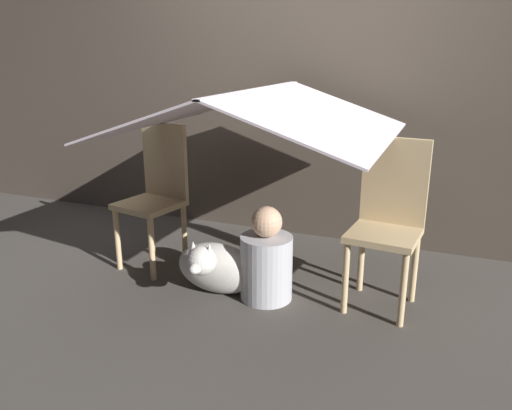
{
  "coord_description": "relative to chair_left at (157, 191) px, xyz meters",
  "views": [
    {
      "loc": [
        1.04,
        -2.53,
        1.38
      ],
      "look_at": [
        0.0,
        0.07,
        0.51
      ],
      "focal_mm": 35.0,
      "sensor_mm": 36.0,
      "label": 1
    }
  ],
  "objects": [
    {
      "name": "sheet_canopy",
      "position": [
        0.73,
        -0.07,
        0.55
      ],
      "size": [
        1.49,
        1.38,
        0.26
      ],
      "color": "silver"
    },
    {
      "name": "dog",
      "position": [
        0.55,
        -0.27,
        -0.33
      ],
      "size": [
        0.51,
        0.41,
        0.38
      ],
      "color": "silver",
      "rests_on": "ground_plane"
    },
    {
      "name": "wall_back",
      "position": [
        0.73,
        0.92,
        0.75
      ],
      "size": [
        7.0,
        0.05,
        2.5
      ],
      "color": "#4C4238",
      "rests_on": "ground_plane"
    },
    {
      "name": "chair_right",
      "position": [
        1.48,
        0.0,
        0.0
      ],
      "size": [
        0.4,
        0.4,
        0.93
      ],
      "rotation": [
        0.0,
        0.0,
        -0.1
      ],
      "color": "#D1B27F",
      "rests_on": "ground_plane"
    },
    {
      "name": "chair_left",
      "position": [
        0.0,
        0.0,
        0.0
      ],
      "size": [
        0.43,
        0.43,
        0.93
      ],
      "rotation": [
        0.0,
        0.0,
        -0.2
      ],
      "color": "#D1B27F",
      "rests_on": "ground_plane"
    },
    {
      "name": "ground_plane",
      "position": [
        0.73,
        -0.14,
        -0.5
      ],
      "size": [
        8.8,
        8.8,
        0.0
      ],
      "primitive_type": "plane",
      "color": "#47423D"
    },
    {
      "name": "person_front",
      "position": [
        0.85,
        -0.21,
        -0.28
      ],
      "size": [
        0.3,
        0.3,
        0.56
      ],
      "color": "#B2B2B7",
      "rests_on": "ground_plane"
    }
  ]
}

